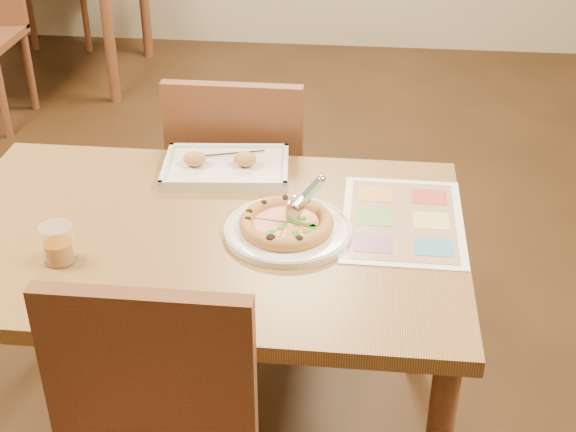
# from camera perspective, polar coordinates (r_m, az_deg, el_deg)

# --- Properties ---
(dining_table) EXTENTS (1.30, 0.85, 0.72)m
(dining_table) POSITION_cam_1_polar(r_m,az_deg,el_deg) (2.04, -6.14, -3.00)
(dining_table) COLOR olive
(dining_table) RESTS_ON ground
(chair_far) EXTENTS (0.42, 0.42, 0.47)m
(chair_far) POSITION_cam_1_polar(r_m,az_deg,el_deg) (2.58, -3.44, 3.19)
(chair_far) COLOR brown
(chair_far) RESTS_ON ground
(plate) EXTENTS (0.41, 0.41, 0.02)m
(plate) POSITION_cam_1_polar(r_m,az_deg,el_deg) (1.96, -0.00, -1.04)
(plate) COLOR silver
(plate) RESTS_ON dining_table
(pizza) EXTENTS (0.23, 0.23, 0.04)m
(pizza) POSITION_cam_1_polar(r_m,az_deg,el_deg) (1.95, -0.12, -0.54)
(pizza) COLOR #CC7F45
(pizza) RESTS_ON plate
(pizza_cutter) EXTENTS (0.09, 0.12, 0.08)m
(pizza_cutter) POSITION_cam_1_polar(r_m,az_deg,el_deg) (1.95, 1.17, 1.26)
(pizza_cutter) COLOR silver
(pizza_cutter) RESTS_ON pizza
(appetizer_tray) EXTENTS (0.37, 0.27, 0.06)m
(appetizer_tray) POSITION_cam_1_polar(r_m,az_deg,el_deg) (2.24, -4.49, 3.46)
(appetizer_tray) COLOR white
(appetizer_tray) RESTS_ON dining_table
(glass_tumbler) EXTENTS (0.08, 0.08, 0.09)m
(glass_tumbler) POSITION_cam_1_polar(r_m,az_deg,el_deg) (1.92, -16.03, -2.06)
(glass_tumbler) COLOR #8B480A
(glass_tumbler) RESTS_ON dining_table
(menu) EXTENTS (0.31, 0.43, 0.00)m
(menu) POSITION_cam_1_polar(r_m,az_deg,el_deg) (2.03, 8.15, -0.26)
(menu) COLOR white
(menu) RESTS_ON dining_table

